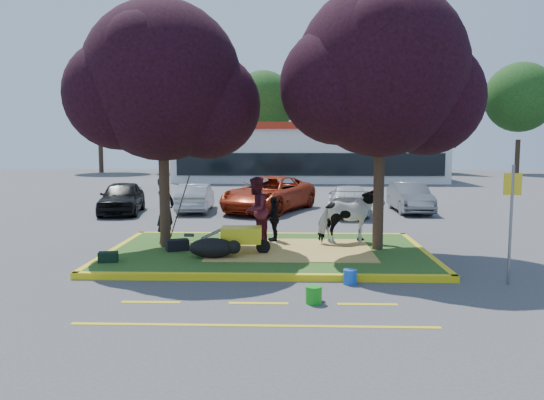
{
  "coord_description": "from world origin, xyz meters",
  "views": [
    {
      "loc": [
        0.56,
        -13.68,
        2.95
      ],
      "look_at": [
        0.1,
        0.5,
        1.41
      ],
      "focal_mm": 35.0,
      "sensor_mm": 36.0,
      "label": 1
    }
  ],
  "objects_px": {
    "cow": "(350,216)",
    "handler": "(166,210)",
    "car_black": "(122,197)",
    "wheelbarrow": "(242,235)",
    "calf": "(212,248)",
    "bucket_blue": "(350,277)",
    "car_silver": "(196,197)",
    "bucket_green": "(314,295)",
    "bucket_pink": "(314,293)",
    "sign_post": "(511,211)"
  },
  "relations": [
    {
      "from": "sign_post",
      "to": "car_silver",
      "type": "xyz_separation_m",
      "value": [
        -8.61,
        11.5,
        -0.94
      ]
    },
    {
      "from": "calf",
      "to": "car_silver",
      "type": "distance_m",
      "value": 10.07
    },
    {
      "from": "calf",
      "to": "bucket_green",
      "type": "bearing_deg",
      "value": -39.16
    },
    {
      "from": "wheelbarrow",
      "to": "bucket_green",
      "type": "height_order",
      "value": "wheelbarrow"
    },
    {
      "from": "bucket_pink",
      "to": "bucket_blue",
      "type": "distance_m",
      "value": 1.42
    },
    {
      "from": "calf",
      "to": "bucket_blue",
      "type": "bearing_deg",
      "value": -15.11
    },
    {
      "from": "bucket_pink",
      "to": "bucket_blue",
      "type": "bearing_deg",
      "value": 55.45
    },
    {
      "from": "bucket_green",
      "to": "cow",
      "type": "bearing_deg",
      "value": 76.5
    },
    {
      "from": "calf",
      "to": "car_silver",
      "type": "relative_size",
      "value": 0.31
    },
    {
      "from": "handler",
      "to": "sign_post",
      "type": "xyz_separation_m",
      "value": [
        8.04,
        -3.58,
        0.48
      ]
    },
    {
      "from": "calf",
      "to": "sign_post",
      "type": "relative_size",
      "value": 0.45
    },
    {
      "from": "bucket_pink",
      "to": "bucket_blue",
      "type": "relative_size",
      "value": 0.89
    },
    {
      "from": "bucket_pink",
      "to": "calf",
      "type": "bearing_deg",
      "value": 128.71
    },
    {
      "from": "handler",
      "to": "car_silver",
      "type": "height_order",
      "value": "handler"
    },
    {
      "from": "sign_post",
      "to": "bucket_blue",
      "type": "bearing_deg",
      "value": -169.88
    },
    {
      "from": "bucket_green",
      "to": "wheelbarrow",
      "type": "bearing_deg",
      "value": 114.28
    },
    {
      "from": "handler",
      "to": "car_silver",
      "type": "distance_m",
      "value": 7.96
    },
    {
      "from": "wheelbarrow",
      "to": "handler",
      "type": "bearing_deg",
      "value": 147.02
    },
    {
      "from": "calf",
      "to": "handler",
      "type": "height_order",
      "value": "handler"
    },
    {
      "from": "bucket_green",
      "to": "bucket_blue",
      "type": "height_order",
      "value": "bucket_green"
    },
    {
      "from": "bucket_green",
      "to": "car_black",
      "type": "bearing_deg",
      "value": 121.32
    },
    {
      "from": "wheelbarrow",
      "to": "bucket_green",
      "type": "xyz_separation_m",
      "value": [
        1.65,
        -3.65,
        -0.46
      ]
    },
    {
      "from": "car_black",
      "to": "car_silver",
      "type": "bearing_deg",
      "value": 5.88
    },
    {
      "from": "car_black",
      "to": "car_silver",
      "type": "distance_m",
      "value": 3.05
    },
    {
      "from": "handler",
      "to": "wheelbarrow",
      "type": "distance_m",
      "value": 2.7
    },
    {
      "from": "calf",
      "to": "bucket_blue",
      "type": "xyz_separation_m",
      "value": [
        3.16,
        -1.77,
        -0.24
      ]
    },
    {
      "from": "calf",
      "to": "bucket_blue",
      "type": "distance_m",
      "value": 3.63
    },
    {
      "from": "cow",
      "to": "car_black",
      "type": "distance_m",
      "value": 11.21
    },
    {
      "from": "calf",
      "to": "wheelbarrow",
      "type": "relative_size",
      "value": 0.62
    },
    {
      "from": "handler",
      "to": "bucket_blue",
      "type": "relative_size",
      "value": 5.94
    },
    {
      "from": "calf",
      "to": "car_black",
      "type": "xyz_separation_m",
      "value": [
        -5.1,
        9.08,
        0.28
      ]
    },
    {
      "from": "handler",
      "to": "sign_post",
      "type": "height_order",
      "value": "sign_post"
    },
    {
      "from": "calf",
      "to": "bucket_pink",
      "type": "distance_m",
      "value": 3.77
    },
    {
      "from": "bucket_green",
      "to": "bucket_pink",
      "type": "xyz_separation_m",
      "value": [
        0.02,
        0.2,
        -0.02
      ]
    },
    {
      "from": "cow",
      "to": "bucket_green",
      "type": "height_order",
      "value": "cow"
    },
    {
      "from": "cow",
      "to": "bucket_blue",
      "type": "xyz_separation_m",
      "value": [
        -0.41,
        -3.74,
        -0.76
      ]
    },
    {
      "from": "sign_post",
      "to": "bucket_pink",
      "type": "xyz_separation_m",
      "value": [
        -4.11,
        -1.27,
        -1.41
      ]
    },
    {
      "from": "sign_post",
      "to": "bucket_pink",
      "type": "distance_m",
      "value": 4.52
    },
    {
      "from": "wheelbarrow",
      "to": "bucket_green",
      "type": "relative_size",
      "value": 5.58
    },
    {
      "from": "wheelbarrow",
      "to": "cow",
      "type": "bearing_deg",
      "value": 25.45
    },
    {
      "from": "bucket_blue",
      "to": "sign_post",
      "type": "bearing_deg",
      "value": 1.73
    },
    {
      "from": "sign_post",
      "to": "cow",
      "type": "bearing_deg",
      "value": 136.95
    },
    {
      "from": "bucket_blue",
      "to": "car_black",
      "type": "xyz_separation_m",
      "value": [
        -8.26,
        10.85,
        0.51
      ]
    },
    {
      "from": "cow",
      "to": "handler",
      "type": "height_order",
      "value": "handler"
    },
    {
      "from": "wheelbarrow",
      "to": "bucket_green",
      "type": "bearing_deg",
      "value": -67.06
    },
    {
      "from": "handler",
      "to": "wheelbarrow",
      "type": "relative_size",
      "value": 1.02
    },
    {
      "from": "cow",
      "to": "sign_post",
      "type": "relative_size",
      "value": 0.72
    },
    {
      "from": "bucket_green",
      "to": "calf",
      "type": "bearing_deg",
      "value": 126.66
    },
    {
      "from": "sign_post",
      "to": "bucket_green",
      "type": "distance_m",
      "value": 4.59
    },
    {
      "from": "car_black",
      "to": "wheelbarrow",
      "type": "bearing_deg",
      "value": -64.34
    }
  ]
}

